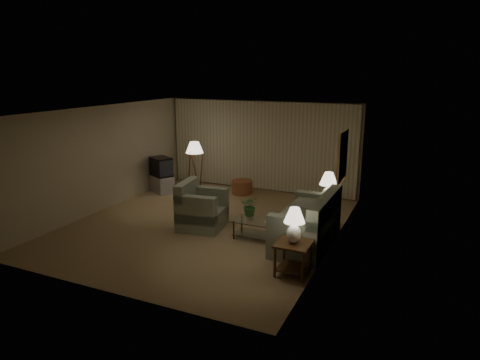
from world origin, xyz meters
The scene contains 16 objects.
ground centered at (0.00, 0.00, 0.00)m, with size 7.00×7.00×0.00m, color #967E52.
room_shell centered at (0.02, 1.51, 1.75)m, with size 6.04×7.02×2.72m.
sofa centered at (2.50, -0.26, 0.44)m, with size 2.03×1.07×0.89m.
armchair centered at (0.02, -0.22, 0.43)m, with size 1.28×1.24×0.86m.
side_table_near centered at (2.65, -1.61, 0.42)m, with size 0.61×0.61×0.60m.
side_table_far centered at (2.65, 0.99, 0.40)m, with size 0.49×0.41×0.60m.
table_lamp_near centered at (2.65, -1.61, 0.99)m, with size 0.38×0.38×0.65m.
table_lamp_far centered at (2.65, 0.99, 1.02)m, with size 0.42×0.42×0.72m.
coffee_table centered at (1.43, -0.36, 0.28)m, with size 1.03×0.56×0.41m.
tv_cabinet centered at (-2.55, 1.89, 0.25)m, with size 0.88×0.77×0.50m, color #97979A.
crt_tv centered at (-2.55, 1.89, 0.78)m, with size 0.80×0.73×0.56m, color black.
floor_lamp centered at (-1.50, 2.07, 0.82)m, with size 0.51×0.51×1.57m.
ottoman centered at (-0.28, 2.71, 0.20)m, with size 0.60×0.60×0.40m, color #955732.
vase centered at (1.28, -0.36, 0.49)m, with size 0.15×0.15×0.16m, color white.
flowers centered at (1.28, -0.36, 0.79)m, with size 0.40×0.35×0.44m, color #357333.
book centered at (1.68, -0.46, 0.42)m, with size 0.17×0.23×0.02m, color olive.
Camera 1 is at (4.69, -8.43, 3.58)m, focal length 32.00 mm.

